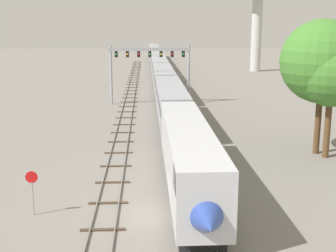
# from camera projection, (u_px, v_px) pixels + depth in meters

# --- Properties ---
(ground_plane) EXTENTS (400.00, 400.00, 0.00)m
(ground_plane) POSITION_uv_depth(u_px,v_px,m) (162.00, 215.00, 28.17)
(ground_plane) COLOR gray
(track_main) EXTENTS (2.60, 200.00, 0.16)m
(track_main) POSITION_uv_depth(u_px,v_px,m) (161.00, 86.00, 86.70)
(track_main) COLOR slate
(track_main) RESTS_ON ground
(track_near) EXTENTS (2.60, 160.00, 0.16)m
(track_near) POSITION_uv_depth(u_px,v_px,m) (129.00, 104.00, 66.95)
(track_near) COLOR slate
(track_near) RESTS_ON ground
(passenger_train) EXTENTS (3.04, 148.37, 4.80)m
(passenger_train) POSITION_uv_depth(u_px,v_px,m) (159.00, 69.00, 93.89)
(passenger_train) COLOR silver
(passenger_train) RESTS_ON ground
(signal_gantry) EXTENTS (12.10, 0.49, 8.70)m
(signal_gantry) POSITION_uv_depth(u_px,v_px,m) (150.00, 61.00, 66.10)
(signal_gantry) COLOR #999BA0
(signal_gantry) RESTS_ON ground
(stop_sign) EXTENTS (0.76, 0.08, 2.88)m
(stop_sign) POSITION_uv_depth(u_px,v_px,m) (32.00, 187.00, 27.78)
(stop_sign) COLOR gray
(stop_sign) RESTS_ON ground
(trackside_tree_left) EXTENTS (7.47, 7.47, 12.21)m
(trackside_tree_left) POSITION_uv_depth(u_px,v_px,m) (322.00, 62.00, 39.80)
(trackside_tree_left) COLOR brown
(trackside_tree_left) RESTS_ON ground
(trackside_tree_mid) EXTENTS (5.90, 5.90, 10.54)m
(trackside_tree_mid) POSITION_uv_depth(u_px,v_px,m) (332.00, 73.00, 38.79)
(trackside_tree_mid) COLOR brown
(trackside_tree_mid) RESTS_ON ground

